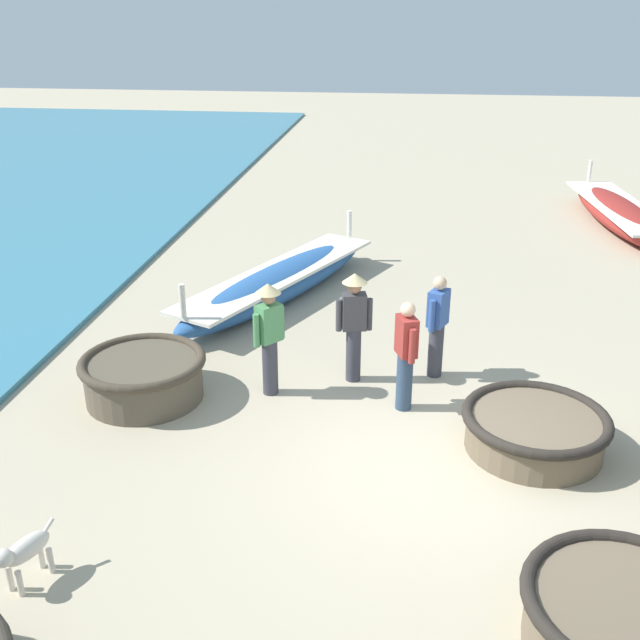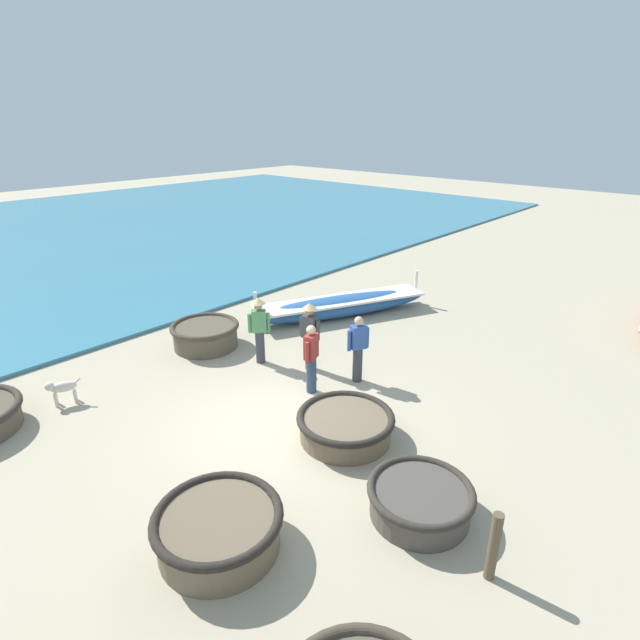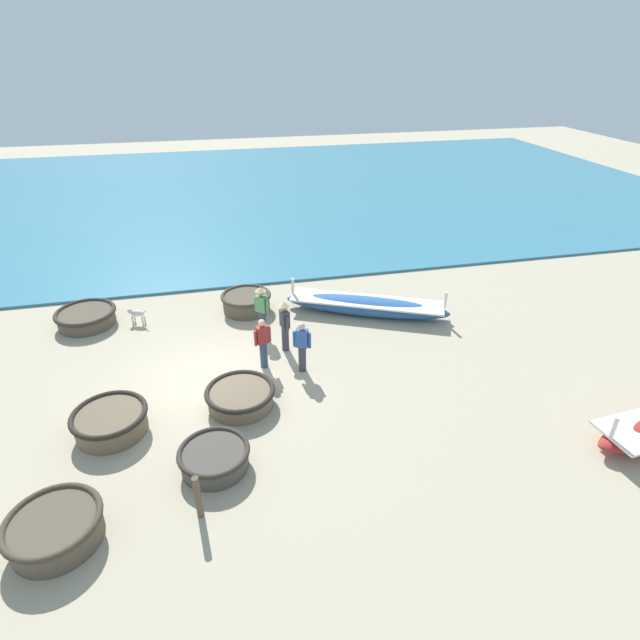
# 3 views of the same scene
# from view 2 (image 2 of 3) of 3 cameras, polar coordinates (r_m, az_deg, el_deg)

# --- Properties ---
(ground_plane) EXTENTS (80.00, 80.00, 0.00)m
(ground_plane) POSITION_cam_2_polar(r_m,az_deg,el_deg) (9.96, -5.40, -12.03)
(ground_plane) COLOR tan
(sea) EXTENTS (28.00, 52.00, 0.10)m
(sea) POSITION_cam_2_polar(r_m,az_deg,el_deg) (28.33, -27.58, 8.44)
(sea) COLOR teal
(sea) RESTS_ON ground
(coracle_front_left) EXTENTS (1.81, 1.81, 0.61)m
(coracle_front_left) POSITION_cam_2_polar(r_m,az_deg,el_deg) (7.58, -11.52, -22.30)
(coracle_front_left) COLOR brown
(coracle_front_left) RESTS_ON ground
(coracle_tilted) EXTENTS (1.76, 1.76, 0.64)m
(coracle_tilted) POSITION_cam_2_polar(r_m,az_deg,el_deg) (13.30, -12.97, -1.60)
(coracle_tilted) COLOR brown
(coracle_tilted) RESTS_ON ground
(coracle_weathered) EXTENTS (1.61, 1.61, 0.51)m
(coracle_weathered) POSITION_cam_2_polar(r_m,az_deg,el_deg) (8.07, 11.37, -19.49)
(coracle_weathered) COLOR #4C473F
(coracle_weathered) RESTS_ON ground
(coracle_nearest) EXTENTS (1.83, 1.83, 0.52)m
(coracle_nearest) POSITION_cam_2_polar(r_m,az_deg,el_deg) (9.47, 2.93, -11.89)
(coracle_nearest) COLOR brown
(coracle_nearest) RESTS_ON ground
(long_boat_ochre_hull) EXTENTS (3.32, 5.61, 1.11)m
(long_boat_ochre_hull) POSITION_cam_2_polar(r_m,az_deg,el_deg) (15.01, 2.38, 1.65)
(long_boat_ochre_hull) COLOR #285693
(long_boat_ochre_hull) RESTS_ON ground
(fisherman_standing_right) EXTENTS (0.34, 0.49, 1.57)m
(fisherman_standing_right) POSITION_cam_2_polar(r_m,az_deg,el_deg) (11.13, 4.36, -3.14)
(fisherman_standing_right) COLOR #383842
(fisherman_standing_right) RESTS_ON ground
(fisherman_standing_left) EXTENTS (0.52, 0.36, 1.67)m
(fisherman_standing_left) POSITION_cam_2_polar(r_m,az_deg,el_deg) (11.58, -1.19, -1.36)
(fisherman_standing_left) COLOR #383842
(fisherman_standing_left) RESTS_ON ground
(fisherman_crouching) EXTENTS (0.33, 0.50, 1.57)m
(fisherman_crouching) POSITION_cam_2_polar(r_m,az_deg,el_deg) (10.66, -1.01, -4.27)
(fisherman_crouching) COLOR #2D425B
(fisherman_crouching) RESTS_ON ground
(fisherman_by_coracle) EXTENTS (0.39, 0.42, 1.67)m
(fisherman_by_coracle) POSITION_cam_2_polar(r_m,az_deg,el_deg) (11.99, -6.97, -0.68)
(fisherman_by_coracle) COLOR #383842
(fisherman_by_coracle) RESTS_ON ground
(dog) EXTENTS (0.39, 0.64, 0.55)m
(dog) POSITION_cam_2_polar(r_m,az_deg,el_deg) (11.74, -27.45, -6.92)
(dog) COLOR beige
(dog) RESTS_ON ground
(mooring_post_shoreline) EXTENTS (0.14, 0.14, 1.05)m
(mooring_post_shoreline) POSITION_cam_2_polar(r_m,az_deg,el_deg) (7.30, 19.23, -23.26)
(mooring_post_shoreline) COLOR brown
(mooring_post_shoreline) RESTS_ON ground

